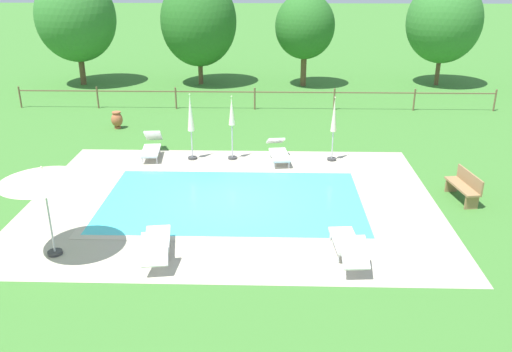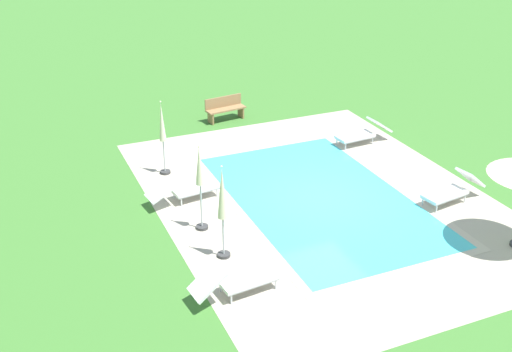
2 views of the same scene
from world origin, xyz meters
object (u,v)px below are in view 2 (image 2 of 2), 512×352
Objects in this scene: patio_umbrella_closed_row_mid_west at (200,176)px; sun_lounger_north_mid at (362,133)px; patio_umbrella_closed_row_west at (162,130)px; patio_umbrella_closed_row_centre at (222,200)px; sun_lounger_north_far at (237,280)px; wooden_bench_lawn_side at (225,108)px; sun_lounger_north_near_steps at (185,189)px; sun_lounger_north_end at (452,190)px.

sun_lounger_north_mid is at bearing -64.59° from patio_umbrella_closed_row_mid_west.
sun_lounger_north_mid is 0.88× the size of patio_umbrella_closed_row_west.
sun_lounger_north_mid is at bearing -92.83° from patio_umbrella_closed_row_west.
patio_umbrella_closed_row_mid_west is 0.97× the size of patio_umbrella_closed_row_centre.
wooden_bench_lawn_side is at bearing -19.46° from sun_lounger_north_far.
patio_umbrella_closed_row_west and patio_umbrella_closed_row_mid_west have the same top height.
sun_lounger_north_end is at bearing -113.88° from sun_lounger_north_near_steps.
patio_umbrella_closed_row_west is at bearing -0.63° from patio_umbrella_closed_row_mid_west.
wooden_bench_lawn_side is at bearing -30.72° from sun_lounger_north_near_steps.
sun_lounger_north_end is at bearing -101.13° from patio_umbrella_closed_row_mid_west.
sun_lounger_north_far is at bearing 176.21° from sun_lounger_north_near_steps.
sun_lounger_north_near_steps is 7.44m from sun_lounger_north_end.
sun_lounger_north_far is at bearing 102.86° from sun_lounger_north_end.
sun_lounger_north_far is (-6.23, 7.07, 0.00)m from sun_lounger_north_mid.
sun_lounger_north_mid is 9.42m from sun_lounger_north_far.
patio_umbrella_closed_row_west is at bearing 0.16° from patio_umbrella_closed_row_centre.
sun_lounger_north_near_steps is at bearing -0.61° from patio_umbrella_closed_row_centre.
patio_umbrella_closed_row_west is 1.51× the size of wooden_bench_lawn_side.
sun_lounger_north_far reaches higher than sun_lounger_north_mid.
wooden_bench_lawn_side reaches higher than sun_lounger_north_mid.
patio_umbrella_closed_row_centre is (-5.04, -0.01, 0.10)m from patio_umbrella_closed_row_west.
sun_lounger_north_end is at bearing -89.21° from patio_umbrella_closed_row_centre.
sun_lounger_north_mid is at bearing -55.30° from patio_umbrella_closed_row_centre.
patio_umbrella_closed_row_centre is at bearing -10.16° from sun_lounger_north_far.
patio_umbrella_closed_row_west reaches higher than sun_lounger_north_far.
sun_lounger_north_end is (1.62, -7.11, 0.00)m from sun_lounger_north_far.
sun_lounger_north_mid is 6.90m from patio_umbrella_closed_row_west.
sun_lounger_north_near_steps is 1.04× the size of sun_lounger_north_mid.
sun_lounger_north_mid is at bearing -138.47° from wooden_bench_lawn_side.
patio_umbrella_closed_row_mid_west is at bearing 177.00° from sun_lounger_north_near_steps.
patio_umbrella_closed_row_mid_west is at bearing 154.86° from wooden_bench_lawn_side.
sun_lounger_north_far is 7.29m from sun_lounger_north_end.
patio_umbrella_closed_row_west is (0.34, 6.81, 1.07)m from sun_lounger_north_mid.
sun_lounger_north_far is at bearing 175.77° from patio_umbrella_closed_row_mid_west.
sun_lounger_north_end reaches higher than sun_lounger_north_near_steps.
patio_umbrella_closed_row_west is 4.99m from wooden_bench_lawn_side.
patio_umbrella_closed_row_mid_west is (-3.25, 6.85, 1.14)m from sun_lounger_north_mid.
patio_umbrella_closed_row_west is at bearing 137.16° from wooden_bench_lawn_side.
sun_lounger_north_end is (-4.61, -0.04, 0.01)m from sun_lounger_north_mid.
sun_lounger_north_mid is 8.34m from patio_umbrella_closed_row_centre.
wooden_bench_lawn_side reaches higher than sun_lounger_north_far.
sun_lounger_north_end is 8.51m from patio_umbrella_closed_row_west.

